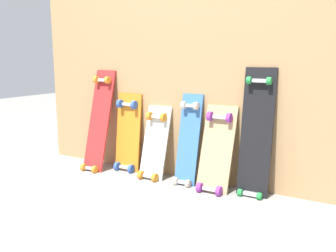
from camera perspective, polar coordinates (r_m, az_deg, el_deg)
The scene contains 8 objects.
ground_plane at distance 2.92m, azimuth 0.70°, elevation -7.99°, with size 12.00×12.00×0.00m, color gray.
plywood_wall_panel at distance 2.83m, azimuth 1.44°, elevation 8.09°, with size 2.60×0.04×1.61m, color tan.
skateboard_red at distance 3.13m, azimuth -10.74°, elevation 0.26°, with size 0.20×0.30×0.89m.
skateboard_orange at distance 3.06m, azimuth -6.23°, elevation -1.52°, with size 0.23×0.15×0.70m.
skateboard_white at distance 2.87m, azimuth -2.14°, elevation -3.20°, with size 0.21×0.24×0.62m.
skateboard_blue at distance 2.73m, azimuth 3.12°, elevation -2.80°, with size 0.17×0.21×0.73m.
skateboard_natural at distance 2.62m, azimuth 7.46°, elevation -4.20°, with size 0.23×0.26×0.66m.
skateboard_black at distance 2.54m, azimuth 13.48°, elevation -1.79°, with size 0.22×0.18×0.94m.
Camera 1 is at (1.36, -2.40, 0.94)m, focal length 39.31 mm.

